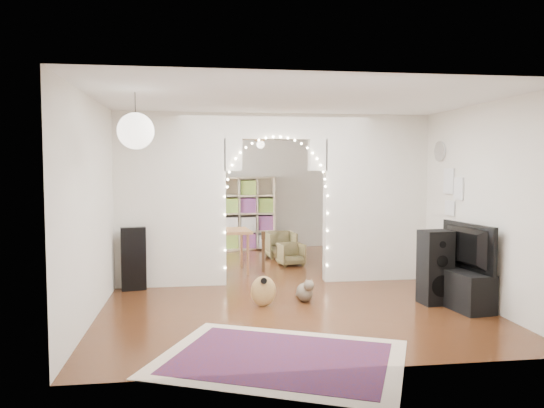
{
  "coord_description": "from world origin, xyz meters",
  "views": [
    {
      "loc": [
        -1.25,
        -8.35,
        1.86
      ],
      "look_at": [
        -0.02,
        0.3,
        1.25
      ],
      "focal_mm": 35.0,
      "sensor_mm": 36.0,
      "label": 1
    }
  ],
  "objects": [
    {
      "name": "wall_clock",
      "position": [
        2.48,
        -0.6,
        2.1
      ],
      "size": [
        0.03,
        0.31,
        0.31
      ],
      "primitive_type": "cylinder",
      "rotation": [
        0.0,
        1.57,
        0.0
      ],
      "color": "white",
      "rests_on": "wall_right"
    },
    {
      "name": "media_console",
      "position": [
        2.2,
        -1.85,
        0.25
      ],
      "size": [
        0.53,
        1.04,
        0.5
      ],
      "primitive_type": "cube",
      "rotation": [
        0.0,
        0.0,
        0.13
      ],
      "color": "black",
      "rests_on": "floor"
    },
    {
      "name": "wall_right",
      "position": [
        2.5,
        0.0,
        1.35
      ],
      "size": [
        0.02,
        7.5,
        2.7
      ],
      "primitive_type": "cube",
      "color": "silver",
      "rests_on": "floor"
    },
    {
      "name": "bookcase",
      "position": [
        -0.31,
        3.5,
        0.82
      ],
      "size": [
        1.63,
        0.97,
        1.64
      ],
      "primitive_type": "cube",
      "rotation": [
        0.0,
        0.0,
        0.38
      ],
      "color": "beige",
      "rests_on": "floor"
    },
    {
      "name": "tv",
      "position": [
        2.2,
        -1.85,
        0.81
      ],
      "size": [
        0.28,
        1.08,
        0.62
      ],
      "primitive_type": "imported",
      "rotation": [
        0.0,
        0.0,
        1.71
      ],
      "color": "black",
      "rests_on": "media_console"
    },
    {
      "name": "floor",
      "position": [
        0.0,
        0.0,
        0.0
      ],
      "size": [
        7.5,
        7.5,
        0.0
      ],
      "primitive_type": "plane",
      "color": "black",
      "rests_on": "ground"
    },
    {
      "name": "guitar_case",
      "position": [
        -2.2,
        -0.25,
        0.48
      ],
      "size": [
        0.38,
        0.19,
        0.96
      ],
      "primitive_type": "cube",
      "rotation": [
        0.0,
        0.0,
        0.18
      ],
      "color": "black",
      "rests_on": "floor"
    },
    {
      "name": "floor_speaker",
      "position": [
        1.95,
        -1.63,
        0.5
      ],
      "size": [
        0.42,
        0.38,
        1.0
      ],
      "rotation": [
        0.0,
        0.0,
        0.11
      ],
      "color": "black",
      "rests_on": "floor"
    },
    {
      "name": "wall_back",
      "position": [
        0.0,
        3.75,
        1.35
      ],
      "size": [
        5.0,
        0.02,
        2.7
      ],
      "primitive_type": "cube",
      "color": "silver",
      "rests_on": "floor"
    },
    {
      "name": "wall_left",
      "position": [
        -2.5,
        0.0,
        1.35
      ],
      "size": [
        0.02,
        7.5,
        2.7
      ],
      "primitive_type": "cube",
      "color": "silver",
      "rests_on": "floor"
    },
    {
      "name": "dining_chair_left",
      "position": [
        0.44,
        2.28,
        0.27
      ],
      "size": [
        0.63,
        0.65,
        0.54
      ],
      "primitive_type": "imported",
      "rotation": [
        0.0,
        0.0,
        0.1
      ],
      "color": "brown",
      "rests_on": "floor"
    },
    {
      "name": "area_rug",
      "position": [
        -0.46,
        -3.4,
        0.01
      ],
      "size": [
        2.83,
        2.54,
        0.02
      ],
      "primitive_type": "cube",
      "rotation": [
        0.0,
        0.0,
        -0.42
      ],
      "color": "maroon",
      "rests_on": "floor"
    },
    {
      "name": "picture_frames",
      "position": [
        2.48,
        -1.0,
        1.5
      ],
      "size": [
        0.02,
        0.5,
        0.7
      ],
      "primitive_type": null,
      "color": "white",
      "rests_on": "wall_right"
    },
    {
      "name": "dining_chair_right",
      "position": [
        0.51,
        1.41,
        0.21
      ],
      "size": [
        0.53,
        0.54,
        0.43
      ],
      "primitive_type": "imported",
      "rotation": [
        0.0,
        0.0,
        0.18
      ],
      "color": "brown",
      "rests_on": "floor"
    },
    {
      "name": "window",
      "position": [
        -2.47,
        1.8,
        1.5
      ],
      "size": [
        0.04,
        1.2,
        1.4
      ],
      "primitive_type": "cube",
      "color": "white",
      "rests_on": "wall_left"
    },
    {
      "name": "divider_wall",
      "position": [
        0.0,
        0.0,
        1.42
      ],
      "size": [
        5.0,
        0.2,
        2.7
      ],
      "color": "silver",
      "rests_on": "floor"
    },
    {
      "name": "ceiling_fan",
      "position": [
        0.0,
        2.0,
        2.4
      ],
      "size": [
        1.1,
        1.1,
        0.3
      ],
      "primitive_type": null,
      "color": "#BA7E3E",
      "rests_on": "ceiling"
    },
    {
      "name": "flower_vase",
      "position": [
        -0.93,
        0.93,
        0.85
      ],
      "size": [
        0.2,
        0.2,
        0.19
      ],
      "primitive_type": "imported",
      "rotation": [
        0.0,
        0.0,
        0.09
      ],
      "color": "white",
      "rests_on": "dining_table"
    },
    {
      "name": "dining_table",
      "position": [
        -0.93,
        0.93,
        0.68
      ],
      "size": [
        1.27,
        0.9,
        0.76
      ],
      "rotation": [
        0.0,
        0.0,
        0.09
      ],
      "color": "brown",
      "rests_on": "floor"
    },
    {
      "name": "acoustic_guitar",
      "position": [
        -0.38,
        -1.45,
        0.37
      ],
      "size": [
        0.36,
        0.18,
        0.86
      ],
      "rotation": [
        0.0,
        0.0,
        -0.19
      ],
      "color": "#AD7945",
      "rests_on": "floor"
    },
    {
      "name": "ceiling",
      "position": [
        0.0,
        0.0,
        2.7
      ],
      "size": [
        5.0,
        7.5,
        0.02
      ],
      "primitive_type": "cube",
      "color": "white",
      "rests_on": "wall_back"
    },
    {
      "name": "tabby_cat",
      "position": [
        0.22,
        -1.27,
        0.14
      ],
      "size": [
        0.29,
        0.53,
        0.35
      ],
      "rotation": [
        0.0,
        0.0,
        0.19
      ],
      "color": "brown",
      "rests_on": "floor"
    },
    {
      "name": "paper_lantern",
      "position": [
        -1.9,
        -2.4,
        2.25
      ],
      "size": [
        0.4,
        0.4,
        0.4
      ],
      "primitive_type": "sphere",
      "color": "white",
      "rests_on": "ceiling"
    },
    {
      "name": "wall_front",
      "position": [
        0.0,
        -3.75,
        1.35
      ],
      "size": [
        5.0,
        0.02,
        2.7
      ],
      "primitive_type": "cube",
      "color": "silver",
      "rests_on": "floor"
    },
    {
      "name": "fairy_lights",
      "position": [
        0.0,
        -0.13,
        1.55
      ],
      "size": [
        1.64,
        0.04,
        1.6
      ],
      "primitive_type": null,
      "color": "#FFEABF",
      "rests_on": "divider_wall"
    }
  ]
}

